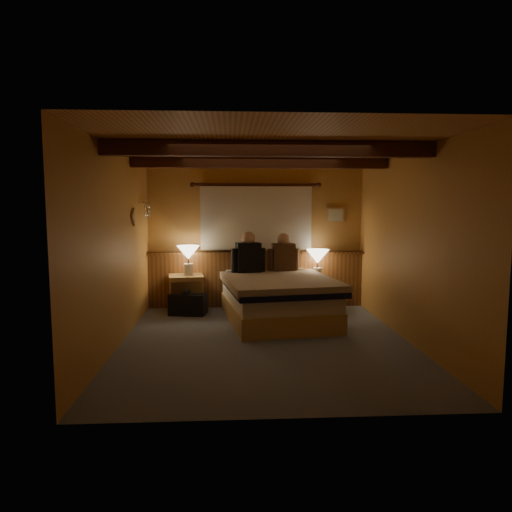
{
  "coord_description": "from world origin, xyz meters",
  "views": [
    {
      "loc": [
        -0.44,
        -5.58,
        1.7
      ],
      "look_at": [
        -0.09,
        0.4,
        1.04
      ],
      "focal_mm": 32.0,
      "sensor_mm": 36.0,
      "label": 1
    }
  ],
  "objects": [
    {
      "name": "wall_front",
      "position": [
        0.0,
        -2.1,
        1.2
      ],
      "size": [
        3.6,
        0.0,
        3.6
      ],
      "primitive_type": "plane",
      "rotation": [
        -1.57,
        0.0,
        0.0
      ],
      "color": "#BA8642",
      "rests_on": "floor"
    },
    {
      "name": "curtain_window",
      "position": [
        0.0,
        2.03,
        1.52
      ],
      "size": [
        2.18,
        0.09,
        1.11
      ],
      "color": "#462211",
      "rests_on": "wall_back"
    },
    {
      "name": "duffel_bag",
      "position": [
        -1.1,
        1.52,
        0.18
      ],
      "size": [
        0.61,
        0.43,
        0.4
      ],
      "rotation": [
        0.0,
        0.0,
        -0.18
      ],
      "color": "black",
      "rests_on": "floor"
    },
    {
      "name": "nightstand_left",
      "position": [
        -1.15,
        1.73,
        0.3
      ],
      "size": [
        0.6,
        0.55,
        0.59
      ],
      "rotation": [
        0.0,
        0.0,
        0.13
      ],
      "color": "tan",
      "rests_on": "floor"
    },
    {
      "name": "person_left",
      "position": [
        -0.15,
        1.56,
        0.92
      ],
      "size": [
        0.54,
        0.28,
        0.67
      ],
      "rotation": [
        0.0,
        0.0,
        0.19
      ],
      "color": "black",
      "rests_on": "bed"
    },
    {
      "name": "ceiling",
      "position": [
        0.0,
        0.0,
        2.4
      ],
      "size": [
        4.2,
        4.2,
        0.0
      ],
      "primitive_type": "plane",
      "rotation": [
        3.14,
        0.0,
        0.0
      ],
      "color": "tan",
      "rests_on": "wall_back"
    },
    {
      "name": "wainscot",
      "position": [
        0.0,
        2.04,
        0.49
      ],
      "size": [
        3.6,
        0.23,
        0.94
      ],
      "color": "brown",
      "rests_on": "wall_back"
    },
    {
      "name": "lamp_left",
      "position": [
        -1.11,
        1.76,
        0.93
      ],
      "size": [
        0.36,
        0.36,
        0.48
      ],
      "color": "silver",
      "rests_on": "nightstand_left"
    },
    {
      "name": "floor",
      "position": [
        0.0,
        0.0,
        0.0
      ],
      "size": [
        4.2,
        4.2,
        0.0
      ],
      "primitive_type": "plane",
      "color": "#4B505A",
      "rests_on": "ground"
    },
    {
      "name": "wall_right",
      "position": [
        1.8,
        0.0,
        1.2
      ],
      "size": [
        0.0,
        4.2,
        4.2
      ],
      "primitive_type": "plane",
      "rotation": [
        1.57,
        0.0,
        -1.57
      ],
      "color": "#BA8642",
      "rests_on": "floor"
    },
    {
      "name": "person_right",
      "position": [
        0.42,
        1.7,
        0.91
      ],
      "size": [
        0.52,
        0.24,
        0.63
      ],
      "rotation": [
        0.0,
        0.0,
        0.11
      ],
      "color": "#462D1C",
      "rests_on": "bed"
    },
    {
      "name": "framed_print",
      "position": [
        1.35,
        2.08,
        1.55
      ],
      "size": [
        0.3,
        0.04,
        0.25
      ],
      "color": "tan",
      "rests_on": "wall_back"
    },
    {
      "name": "bed",
      "position": [
        0.26,
        1.02,
        0.34
      ],
      "size": [
        1.76,
        2.14,
        0.66
      ],
      "rotation": [
        0.0,
        0.0,
        0.15
      ],
      "color": "tan",
      "rests_on": "floor"
    },
    {
      "name": "nightstand_right",
      "position": [
        1.02,
        1.77,
        0.25
      ],
      "size": [
        0.5,
        0.46,
        0.5
      ],
      "rotation": [
        0.0,
        0.0,
        -0.12
      ],
      "color": "tan",
      "rests_on": "floor"
    },
    {
      "name": "wall_left",
      "position": [
        -1.8,
        0.0,
        1.2
      ],
      "size": [
        0.0,
        4.2,
        4.2
      ],
      "primitive_type": "plane",
      "rotation": [
        1.57,
        0.0,
        1.57
      ],
      "color": "#BA8642",
      "rests_on": "floor"
    },
    {
      "name": "ceiling_beams",
      "position": [
        0.0,
        0.15,
        2.31
      ],
      "size": [
        3.6,
        1.65,
        0.16
      ],
      "color": "#462211",
      "rests_on": "ceiling"
    },
    {
      "name": "lamp_right",
      "position": [
        1.01,
        1.82,
        0.84
      ],
      "size": [
        0.38,
        0.38,
        0.49
      ],
      "color": "silver",
      "rests_on": "nightstand_right"
    },
    {
      "name": "coat_rail",
      "position": [
        -1.72,
        1.58,
        1.67
      ],
      "size": [
        0.05,
        0.55,
        0.24
      ],
      "color": "silver",
      "rests_on": "wall_left"
    },
    {
      "name": "wall_back",
      "position": [
        0.0,
        2.1,
        1.2
      ],
      "size": [
        3.6,
        0.0,
        3.6
      ],
      "primitive_type": "plane",
      "rotation": [
        1.57,
        0.0,
        0.0
      ],
      "color": "#BA8642",
      "rests_on": "floor"
    }
  ]
}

